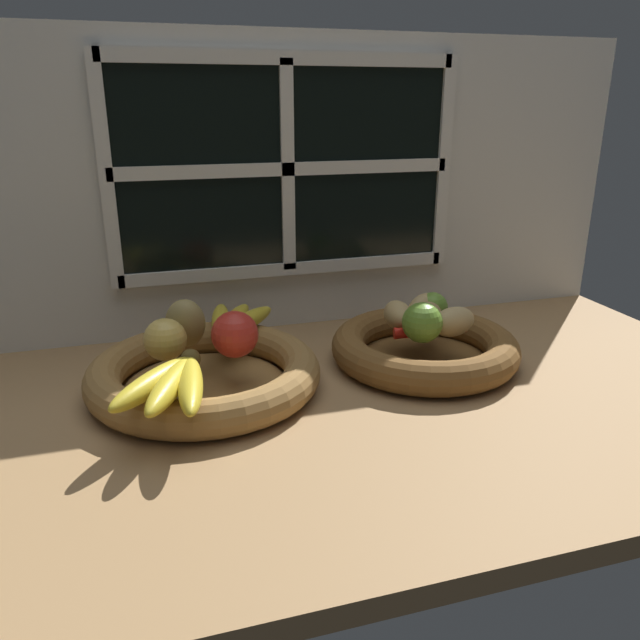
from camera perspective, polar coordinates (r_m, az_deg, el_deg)
The scene contains 16 objects.
ground_plane at distance 101.21cm, azimuth 1.08°, elevation -6.50°, with size 140.00×90.00×3.00cm, color #9E774C.
back_wall at distance 120.57cm, azimuth -3.25°, elevation 12.34°, with size 140.00×4.60×55.00cm.
fruit_bowl_left at distance 98.62cm, azimuth -10.57°, elevation -4.91°, with size 36.26×36.26×5.70cm.
fruit_bowl_right at distance 108.41cm, azimuth 9.58°, elevation -2.55°, with size 32.14×32.14×5.70cm.
apple_golden_left at distance 96.20cm, azimuth -14.06°, elevation -1.76°, with size 6.49×6.49×6.49cm, color #DBB756.
apple_red_right at distance 95.21cm, azimuth -7.84°, elevation -1.32°, with size 7.23×7.23×7.23cm, color red.
pear_brown at distance 100.51cm, azimuth -12.28°, elevation -0.28°, with size 5.32×6.32×7.82cm, color olive.
banana_bunch_front at distance 85.40cm, azimuth -13.42°, elevation -5.64°, with size 14.03×19.04×3.31cm.
banana_bunch_back at distance 107.23cm, azimuth -8.03°, elevation -0.12°, with size 13.41×17.20×3.00cm.
potato_back at distance 111.37cm, azimuth 9.68°, elevation 1.13°, with size 8.19×4.46×5.18cm, color tan.
potato_small at distance 105.17cm, azimuth 12.25°, elevation -0.21°, with size 8.29×4.62×4.99cm, color tan.
potato_oblong at distance 107.51cm, azimuth 7.19°, elevation 0.45°, with size 8.32×4.67×4.71cm, color tan.
potato_large at distance 106.45cm, azimuth 9.75°, elevation 0.25°, with size 7.21×4.91×5.16cm, color #A38451.
lime_near at distance 101.52cm, azimuth 9.39°, elevation -0.24°, with size 6.66×6.66×6.66cm, color olive.
lime_far at distance 111.33cm, azimuth 10.32°, elevation 1.15°, with size 5.41×5.41×5.41cm, color olive.
chili_pepper at distance 104.52cm, azimuth 10.07°, elevation -1.06°, with size 1.98×1.98×12.41cm, color red.
Camera 1 is at (-27.94, -86.55, 42.89)cm, focal length 34.77 mm.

